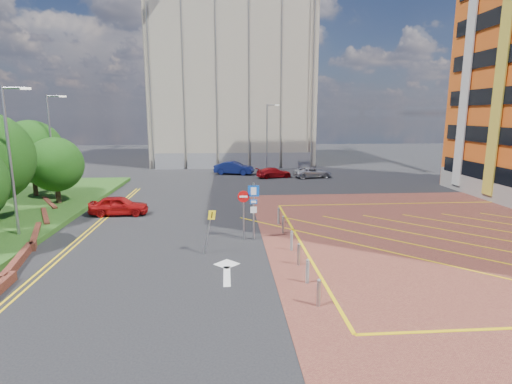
{
  "coord_description": "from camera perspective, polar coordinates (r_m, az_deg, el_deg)",
  "views": [
    {
      "loc": [
        -0.96,
        -20.19,
        6.88
      ],
      "look_at": [
        0.87,
        4.11,
        2.07
      ],
      "focal_mm": 28.0,
      "sensor_mm": 36.0,
      "label": 1
    }
  ],
  "objects": [
    {
      "name": "bollard_row",
      "position": [
        19.87,
        5.42,
        -7.71
      ],
      "size": [
        0.14,
        11.14,
        0.9
      ],
      "color": "#9EA0A8",
      "rests_on": "forecourt"
    },
    {
      "name": "tree_c",
      "position": [
        32.9,
        -26.74,
        3.53
      ],
      "size": [
        4.0,
        4.0,
        4.9
      ],
      "color": "#3D2B1C",
      "rests_on": "grass_bed"
    },
    {
      "name": "ground",
      "position": [
        21.35,
        -1.51,
        -7.64
      ],
      "size": [
        140.0,
        140.0,
        0.0
      ],
      "primitive_type": "plane",
      "color": "black",
      "rests_on": "ground"
    },
    {
      "name": "lamp_left_far",
      "position": [
        34.96,
        -27.12,
        6.31
      ],
      "size": [
        1.53,
        0.16,
        8.0
      ],
      "color": "#9EA0A8",
      "rests_on": "grass_bed"
    },
    {
      "name": "car_blue_back",
      "position": [
        45.88,
        -3.17,
        3.45
      ],
      "size": [
        4.72,
        2.74,
        1.47
      ],
      "primitive_type": "imported",
      "rotation": [
        0.0,
        0.0,
        1.29
      ],
      "color": "navy",
      "rests_on": "ground"
    },
    {
      "name": "lamp_left_near",
      "position": [
        25.07,
        -31.59,
        4.43
      ],
      "size": [
        1.53,
        0.16,
        8.0
      ],
      "color": "#9EA0A8",
      "rests_on": "grass_bed"
    },
    {
      "name": "warning_sign",
      "position": [
        19.82,
        -6.7,
        -4.88
      ],
      "size": [
        0.67,
        0.4,
        2.25
      ],
      "color": "#9EA0A8",
      "rests_on": "ground"
    },
    {
      "name": "tree_d",
      "position": [
        36.77,
        -29.42,
        5.03
      ],
      "size": [
        5.0,
        5.0,
        6.08
      ],
      "color": "#3D2B1C",
      "rests_on": "grass_bed"
    },
    {
      "name": "construction_building",
      "position": [
        60.34,
        -3.51,
        15.06
      ],
      "size": [
        21.2,
        19.2,
        22.0
      ],
      "primitive_type": "cube",
      "color": "#B6AB95",
      "rests_on": "ground"
    },
    {
      "name": "lamp_back",
      "position": [
        48.52,
        1.67,
        8.18
      ],
      "size": [
        1.53,
        0.16,
        8.0
      ],
      "color": "#9EA0A8",
      "rests_on": "ground"
    },
    {
      "name": "sign_cluster",
      "position": [
        21.78,
        -0.89,
        -1.91
      ],
      "size": [
        1.17,
        0.12,
        3.2
      ],
      "color": "#9EA0A8",
      "rests_on": "ground"
    },
    {
      "name": "forecourt",
      "position": [
        26.05,
        31.13,
        -5.78
      ],
      "size": [
        26.0,
        26.0,
        0.02
      ],
      "primitive_type": "cube",
      "color": "brown",
      "rests_on": "ground"
    },
    {
      "name": "retaining_wall",
      "position": [
        25.58,
        -29.34,
        -5.45
      ],
      "size": [
        6.06,
        20.33,
        0.4
      ],
      "color": "brown",
      "rests_on": "ground"
    },
    {
      "name": "car_red_back",
      "position": [
        43.47,
        2.57,
        2.78
      ],
      "size": [
        4.08,
        2.38,
        1.11
      ],
      "primitive_type": "imported",
      "rotation": [
        0.0,
        0.0,
        1.8
      ],
      "color": "#A20D13",
      "rests_on": "ground"
    },
    {
      "name": "car_silver_back",
      "position": [
        43.9,
        8.06,
        2.79
      ],
      "size": [
        4.35,
        2.52,
        1.14
      ],
      "primitive_type": "imported",
      "rotation": [
        0.0,
        0.0,
        1.73
      ],
      "color": "#B9B8C0",
      "rests_on": "ground"
    },
    {
      "name": "car_red_left",
      "position": [
        28.99,
        -18.99,
        -1.83
      ],
      "size": [
        3.93,
        1.61,
        1.33
      ],
      "primitive_type": "imported",
      "rotation": [
        0.0,
        0.0,
        1.58
      ],
      "color": "#A20D0E",
      "rests_on": "ground"
    },
    {
      "name": "construction_fence",
      "position": [
        50.57,
        -2.07,
        4.48
      ],
      "size": [
        21.6,
        0.06,
        2.0
      ],
      "primitive_type": "cube",
      "color": "gray",
      "rests_on": "ground"
    }
  ]
}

